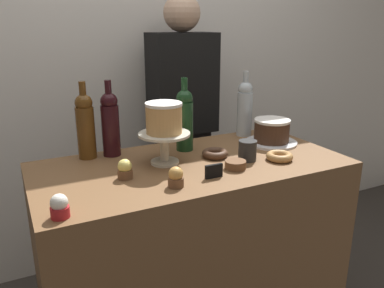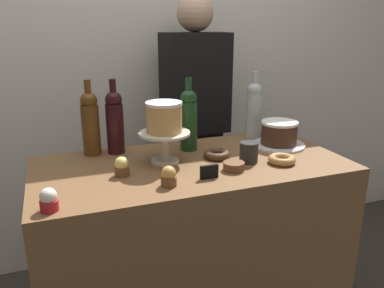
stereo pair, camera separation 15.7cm
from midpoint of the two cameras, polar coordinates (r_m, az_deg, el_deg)
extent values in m
cube|color=silver|center=(2.34, -11.95, 13.39)|extent=(6.00, 0.05, 2.60)
cube|color=brown|center=(1.80, -2.60, -16.36)|extent=(1.27, 0.62, 0.90)
cylinder|color=beige|center=(1.59, -6.84, -2.68)|extent=(0.11, 0.11, 0.01)
cylinder|color=beige|center=(1.57, -6.91, -0.64)|extent=(0.04, 0.04, 0.11)
cylinder|color=beige|center=(1.56, -6.99, 1.42)|extent=(0.21, 0.21, 0.01)
cylinder|color=tan|center=(1.54, -7.07, 3.58)|extent=(0.14, 0.14, 0.11)
cylinder|color=white|center=(1.53, -7.16, 5.81)|extent=(0.15, 0.15, 0.01)
cylinder|color=white|center=(1.87, 9.22, 0.22)|extent=(0.24, 0.24, 0.01)
cylinder|color=#3D2619|center=(1.85, 9.30, 1.78)|extent=(0.16, 0.16, 0.10)
cylinder|color=white|center=(1.84, 9.38, 3.39)|extent=(0.17, 0.17, 0.01)
cylinder|color=#5B3814|center=(1.70, -17.91, 1.55)|extent=(0.08, 0.08, 0.22)
sphere|color=#5B3814|center=(1.67, -18.31, 5.75)|extent=(0.07, 0.07, 0.07)
cylinder|color=#5B3814|center=(1.66, -18.48, 7.46)|extent=(0.03, 0.03, 0.08)
cylinder|color=black|center=(1.70, -14.47, 1.89)|extent=(0.08, 0.08, 0.22)
sphere|color=black|center=(1.67, -14.80, 6.08)|extent=(0.07, 0.07, 0.07)
cylinder|color=black|center=(1.67, -14.93, 7.79)|extent=(0.03, 0.03, 0.08)
cylinder|color=#B2BCC1|center=(1.96, 5.48, 4.37)|extent=(0.08, 0.08, 0.22)
sphere|color=#B2BCC1|center=(1.94, 5.59, 8.04)|extent=(0.07, 0.07, 0.07)
cylinder|color=#B2BCC1|center=(1.93, 5.63, 9.52)|extent=(0.03, 0.03, 0.08)
cylinder|color=#193D1E|center=(1.72, -3.70, 2.60)|extent=(0.08, 0.08, 0.22)
sphere|color=#193D1E|center=(1.70, -3.78, 6.75)|extent=(0.07, 0.07, 0.07)
cylinder|color=#193D1E|center=(1.69, -3.82, 8.45)|extent=(0.03, 0.03, 0.08)
cylinder|color=brown|center=(1.36, -5.70, -5.68)|extent=(0.06, 0.06, 0.03)
sphere|color=#CC9347|center=(1.35, -5.74, -4.46)|extent=(0.05, 0.05, 0.05)
cylinder|color=red|center=(1.24, -22.35, -9.34)|extent=(0.06, 0.06, 0.03)
sphere|color=white|center=(1.23, -22.52, -8.03)|extent=(0.05, 0.05, 0.05)
cylinder|color=brown|center=(1.46, -12.86, -4.38)|extent=(0.06, 0.06, 0.03)
sphere|color=#EFDB6B|center=(1.45, -12.94, -3.24)|extent=(0.05, 0.05, 0.05)
torus|color=#472D1E|center=(1.65, 0.70, -1.44)|extent=(0.11, 0.11, 0.03)
torus|color=#B27F47|center=(1.64, 10.12, -1.85)|extent=(0.11, 0.11, 0.03)
cylinder|color=brown|center=(1.53, 3.48, -3.49)|extent=(0.08, 0.08, 0.01)
cylinder|color=brown|center=(1.52, 3.49, -3.10)|extent=(0.08, 0.08, 0.01)
cylinder|color=brown|center=(1.52, 3.50, -2.71)|extent=(0.08, 0.08, 0.01)
cube|color=black|center=(1.43, 0.01, -4.08)|extent=(0.07, 0.01, 0.05)
cylinder|color=#282828|center=(1.61, 5.43, -1.00)|extent=(0.08, 0.08, 0.08)
cube|color=black|center=(2.41, -3.19, -7.82)|extent=(0.28, 0.18, 0.85)
cube|color=black|center=(2.20, -3.50, 8.91)|extent=(0.36, 0.22, 0.55)
sphere|color=tan|center=(2.18, -3.69, 18.71)|extent=(0.20, 0.20, 0.20)
camera|label=1|loc=(0.08, -92.86, -0.90)|focal=36.24mm
camera|label=2|loc=(0.08, 87.14, 0.90)|focal=36.24mm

